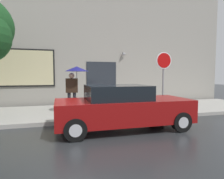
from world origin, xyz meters
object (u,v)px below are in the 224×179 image
at_px(parked_car, 122,107).
at_px(fire_hydrant, 123,105).
at_px(pedestrian_with_umbrella, 75,76).
at_px(stop_sign, 164,70).

distance_m(parked_car, fire_hydrant, 1.76).
height_order(parked_car, fire_hydrant, parked_car).
bearing_deg(pedestrian_with_umbrella, stop_sign, -13.16).
xyz_separation_m(parked_car, stop_sign, (2.53, 1.71, 1.33)).
bearing_deg(parked_car, pedestrian_with_umbrella, 116.95).
relative_size(pedestrian_with_umbrella, stop_sign, 0.76).
bearing_deg(stop_sign, parked_car, -145.89).
height_order(fire_hydrant, pedestrian_with_umbrella, pedestrian_with_umbrella).
bearing_deg(fire_hydrant, stop_sign, 1.62).
bearing_deg(pedestrian_with_umbrella, parked_car, -63.05).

